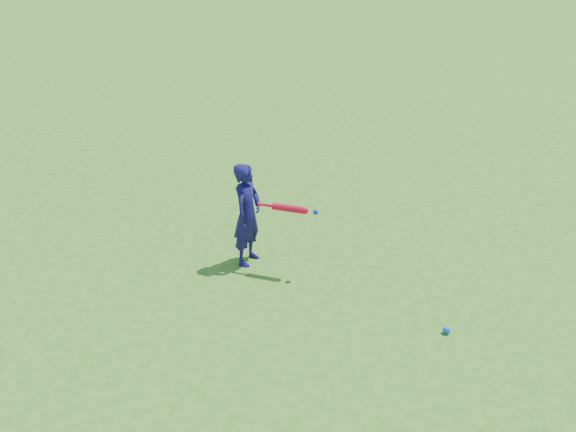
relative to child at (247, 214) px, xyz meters
name	(u,v)px	position (x,y,z in m)	size (l,w,h in m)	color
ground	(249,263)	(0.02, -0.06, -0.62)	(80.00, 80.00, 0.00)	#34701A
child	(247,214)	(0.00, 0.00, 0.00)	(0.45, 0.30, 1.25)	#16114F
ground_ball_blue	(446,330)	(2.19, -1.26, -0.59)	(0.08, 0.08, 0.08)	blue
bat_swing	(291,209)	(0.53, -0.17, 0.17)	(0.70, 0.21, 0.08)	red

